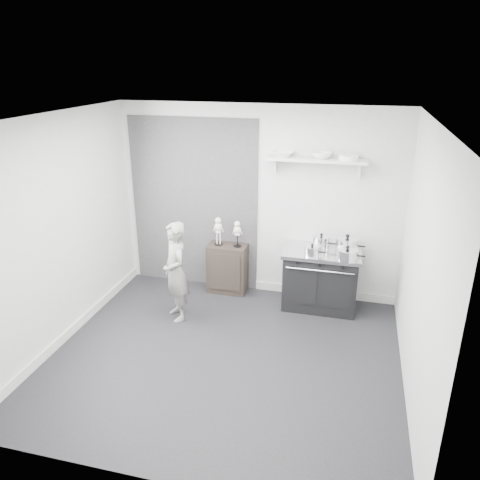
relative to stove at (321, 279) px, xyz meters
The scene contains 15 objects.
ground 1.81m from the stove, 123.21° to the right, with size 4.00×4.00×0.00m, color black.
room_shell 2.09m from the stove, 128.50° to the right, with size 4.02×3.62×2.71m.
wall_shelf 1.61m from the stove, 129.60° to the left, with size 1.30×0.26×0.24m.
stove is the anchor object (origin of this frame).
side_cabinet 1.37m from the stove, behind, with size 0.56×0.33×0.73m, color black.
child 1.98m from the stove, 156.99° to the right, with size 0.49×0.32×1.34m, color gray.
pot_back_left 0.51m from the stove, 108.24° to the left, with size 0.32×0.23×0.22m.
pot_back_right 0.60m from the stove, 15.48° to the left, with size 0.39×0.31×0.24m.
pot_front_right 0.61m from the stove, 30.93° to the right, with size 0.37×0.28×0.19m.
pot_front_center 0.53m from the stove, 125.07° to the right, with size 0.29×0.20×0.17m.
skeleton_full 1.60m from the stove, behind, with size 0.13×0.09×0.48m, color silver, non-canonical shape.
skeleton_torso 1.33m from the stove, behind, with size 0.12×0.08×0.44m, color silver, non-canonical shape.
bowl_large 1.77m from the stove, 162.26° to the left, with size 0.28×0.28×0.07m, color white.
bowl_small 1.68m from the stove, 117.92° to the left, with size 0.25×0.25×0.08m, color white.
plate_stack 1.68m from the stove, 39.70° to the left, with size 0.25×0.25×0.06m, color white.
Camera 1 is at (1.31, -4.41, 3.24)m, focal length 35.00 mm.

